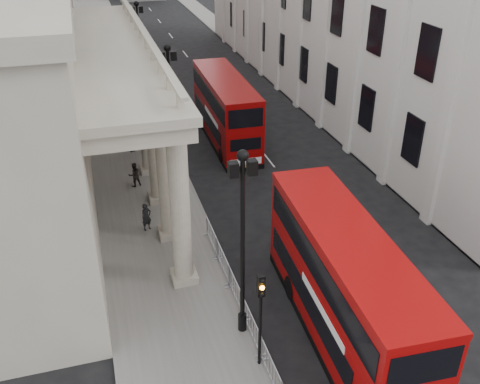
{
  "coord_description": "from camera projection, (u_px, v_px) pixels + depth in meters",
  "views": [
    {
      "loc": [
        -5.46,
        -12.31,
        16.15
      ],
      "look_at": [
        1.25,
        10.69,
        2.93
      ],
      "focal_mm": 40.0,
      "sensor_mm": 36.0,
      "label": 1
    }
  ],
  "objects": [
    {
      "name": "pedestrian_a",
      "position": [
        146.0,
        217.0,
        29.07
      ],
      "size": [
        0.69,
        0.59,
        1.59
      ],
      "primitive_type": "imported",
      "rotation": [
        0.0,
        0.0,
        0.44
      ],
      "color": "black",
      "rests_on": "sidewalk_west"
    },
    {
      "name": "lamp_post_mid",
      "position": [
        171.0,
        100.0,
        33.78
      ],
      "size": [
        1.05,
        0.44,
        8.32
      ],
      "color": "black",
      "rests_on": "sidewalk_west"
    },
    {
      "name": "bus_far",
      "position": [
        226.0,
        108.0,
        39.47
      ],
      "size": [
        2.9,
        11.14,
        4.79
      ],
      "rotation": [
        0.0,
        0.0,
        -0.02
      ],
      "color": "#850606",
      "rests_on": "ground"
    },
    {
      "name": "pedestrian_c",
      "position": [
        132.0,
        141.0,
        38.16
      ],
      "size": [
        0.8,
        0.54,
        1.58
      ],
      "primitive_type": "imported",
      "rotation": [
        0.0,
        0.0,
        6.34
      ],
      "color": "black",
      "rests_on": "sidewalk_west"
    },
    {
      "name": "sidewalk_west",
      "position": [
        125.0,
        121.0,
        43.94
      ],
      "size": [
        6.0,
        140.0,
        0.12
      ],
      "primitive_type": "cube",
      "color": "slate",
      "rests_on": "ground"
    },
    {
      "name": "traffic_light",
      "position": [
        261.0,
        305.0,
        19.53
      ],
      "size": [
        0.28,
        0.33,
        4.3
      ],
      "color": "black",
      "rests_on": "sidewalk_west"
    },
    {
      "name": "bus_near",
      "position": [
        344.0,
        284.0,
        21.38
      ],
      "size": [
        3.34,
        11.59,
        4.95
      ],
      "rotation": [
        0.0,
        0.0,
        -0.05
      ],
      "color": "#990707",
      "rests_on": "ground"
    },
    {
      "name": "lamp_post_north",
      "position": [
        140.0,
        43.0,
        47.23
      ],
      "size": [
        1.05,
        0.44,
        8.32
      ],
      "color": "black",
      "rests_on": "sidewalk_west"
    },
    {
      "name": "sidewalk_east",
      "position": [
        310.0,
        102.0,
        47.99
      ],
      "size": [
        3.0,
        140.0,
        0.12
      ],
      "primitive_type": "cube",
      "color": "slate",
      "rests_on": "ground"
    },
    {
      "name": "crowd_barriers",
      "position": [
        261.0,
        348.0,
        20.95
      ],
      "size": [
        0.5,
        18.75,
        1.1
      ],
      "color": "gray",
      "rests_on": "sidewalk_west"
    },
    {
      "name": "pedestrian_b",
      "position": [
        134.0,
        175.0,
        33.51
      ],
      "size": [
        0.91,
        0.8,
        1.59
      ],
      "primitive_type": "imported",
      "rotation": [
        0.0,
        0.0,
        3.44
      ],
      "color": "black",
      "rests_on": "sidewalk_west"
    },
    {
      "name": "lamp_post_south",
      "position": [
        243.0,
        234.0,
        20.33
      ],
      "size": [
        1.05,
        0.44,
        8.32
      ],
      "color": "black",
      "rests_on": "sidewalk_west"
    },
    {
      "name": "kerb",
      "position": [
        160.0,
        117.0,
        44.66
      ],
      "size": [
        0.2,
        140.0,
        0.14
      ],
      "primitive_type": "cube",
      "color": "slate",
      "rests_on": "ground"
    }
  ]
}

